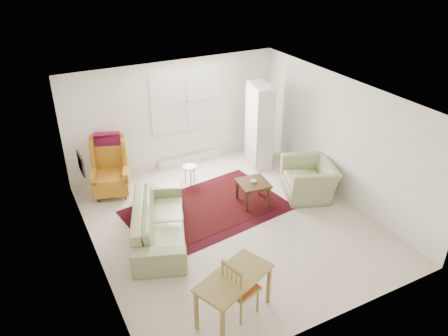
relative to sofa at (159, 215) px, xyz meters
name	(u,v)px	position (x,y,z in m)	size (l,w,h in m)	color
room	(227,160)	(1.37, -0.03, 0.79)	(5.04, 5.54, 2.51)	beige
rug	(207,209)	(1.12, 0.37, -0.45)	(3.07, 1.98, 0.03)	black
sofa	(159,215)	(0.00, 0.00, 0.00)	(2.29, 0.90, 0.92)	#879060
armchair	(309,176)	(3.29, -0.06, -0.02)	(1.13, 0.98, 0.88)	#879060
wingback_chair	(109,167)	(-0.39, 1.85, 0.18)	(0.74, 0.78, 1.28)	#B2751B
coffee_table	(253,192)	(2.08, 0.19, -0.22)	(0.59, 0.59, 0.48)	#402713
stool	(190,174)	(1.26, 1.52, -0.25)	(0.32, 0.32, 0.42)	white
cabinet	(260,126)	(3.09, 1.62, 0.52)	(0.41, 0.79, 1.96)	white
desk	(234,296)	(0.30, -2.27, -0.10)	(1.14, 0.57, 0.72)	olive
desk_chair	(241,287)	(0.42, -2.27, 0.02)	(0.42, 0.42, 0.97)	olive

